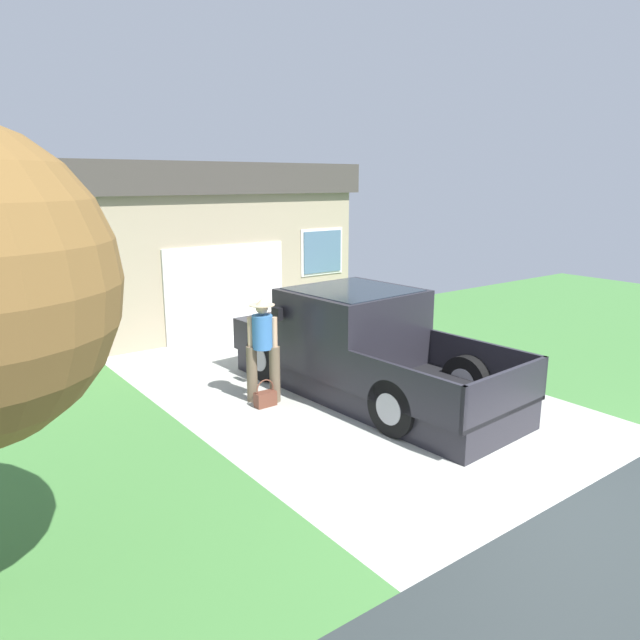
{
  "coord_description": "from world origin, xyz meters",
  "views": [
    {
      "loc": [
        -5.73,
        -3.03,
        3.38
      ],
      "look_at": [
        -0.16,
        4.39,
        1.18
      ],
      "focal_mm": 33.14,
      "sensor_mm": 36.0,
      "label": 1
    }
  ],
  "objects_px": {
    "handbag": "(265,398)",
    "person_with_hat": "(263,347)",
    "pickup_truck": "(354,347)",
    "house_with_garage": "(120,241)",
    "wheeled_trash_bin": "(57,333)"
  },
  "relations": [
    {
      "from": "person_with_hat",
      "to": "house_with_garage",
      "type": "relative_size",
      "value": 0.17
    },
    {
      "from": "person_with_hat",
      "to": "wheeled_trash_bin",
      "type": "bearing_deg",
      "value": 156.33
    },
    {
      "from": "pickup_truck",
      "to": "person_with_hat",
      "type": "xyz_separation_m",
      "value": [
        -1.47,
        0.44,
        0.15
      ]
    },
    {
      "from": "person_with_hat",
      "to": "wheeled_trash_bin",
      "type": "distance_m",
      "value": 4.56
    },
    {
      "from": "handbag",
      "to": "house_with_garage",
      "type": "relative_size",
      "value": 0.05
    },
    {
      "from": "person_with_hat",
      "to": "pickup_truck",
      "type": "bearing_deg",
      "value": 22.62
    },
    {
      "from": "person_with_hat",
      "to": "wheeled_trash_bin",
      "type": "relative_size",
      "value": 1.56
    },
    {
      "from": "handbag",
      "to": "wheeled_trash_bin",
      "type": "distance_m",
      "value": 4.7
    },
    {
      "from": "handbag",
      "to": "person_with_hat",
      "type": "bearing_deg",
      "value": 64.23
    },
    {
      "from": "pickup_truck",
      "to": "house_with_garage",
      "type": "distance_m",
      "value": 7.94
    },
    {
      "from": "handbag",
      "to": "house_with_garage",
      "type": "bearing_deg",
      "value": 86.57
    },
    {
      "from": "pickup_truck",
      "to": "person_with_hat",
      "type": "distance_m",
      "value": 1.54
    },
    {
      "from": "person_with_hat",
      "to": "handbag",
      "type": "distance_m",
      "value": 0.79
    },
    {
      "from": "pickup_truck",
      "to": "house_with_garage",
      "type": "bearing_deg",
      "value": 94.43
    },
    {
      "from": "pickup_truck",
      "to": "wheeled_trash_bin",
      "type": "bearing_deg",
      "value": 124.34
    }
  ]
}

